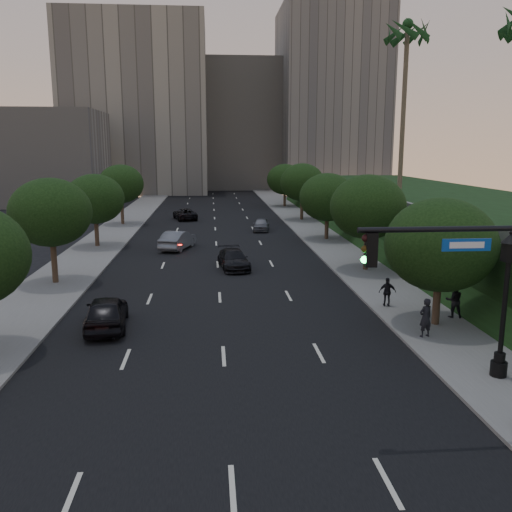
{
  "coord_description": "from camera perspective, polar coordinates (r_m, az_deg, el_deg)",
  "views": [
    {
      "loc": [
        -0.43,
        -16.21,
        8.49
      ],
      "look_at": [
        1.61,
        8.15,
        3.6
      ],
      "focal_mm": 38.0,
      "sensor_mm": 36.0,
      "label": 1
    }
  ],
  "objects": [
    {
      "name": "street_lamp",
      "position": [
        21.77,
        24.64,
        -5.35
      ],
      "size": [
        0.64,
        0.64,
        5.62
      ],
      "color": "black",
      "rests_on": "ground"
    },
    {
      "name": "tree_left_d",
      "position": [
        62.12,
        -14.04,
        7.37
      ],
      "size": [
        5.0,
        5.0,
        6.71
      ],
      "color": "#38281C",
      "rests_on": "ground"
    },
    {
      "name": "traffic_signal_mast",
      "position": [
        17.16,
        24.41,
        -6.04
      ],
      "size": [
        5.68,
        0.56,
        7.0
      ],
      "color": "black",
      "rests_on": "ground"
    },
    {
      "name": "office_block_left",
      "position": [
        109.31,
        -12.33,
        15.01
      ],
      "size": [
        26.0,
        20.0,
        32.0
      ],
      "primitive_type": "cube",
      "color": "gray",
      "rests_on": "ground"
    },
    {
      "name": "tree_left_c",
      "position": [
        48.42,
        -16.61,
        5.77
      ],
      "size": [
        5.0,
        5.0,
        6.34
      ],
      "color": "#38281C",
      "rests_on": "ground"
    },
    {
      "name": "tree_right_a",
      "position": [
        26.85,
        18.84,
        1.12
      ],
      "size": [
        5.2,
        5.2,
        6.24
      ],
      "color": "#38281C",
      "rests_on": "ground"
    },
    {
      "name": "office_block_filler",
      "position": [
        89.93,
        -21.62,
        9.59
      ],
      "size": [
        18.0,
        16.0,
        14.0
      ],
      "primitive_type": "cube",
      "color": "#A09D93",
      "rests_on": "ground"
    },
    {
      "name": "sedan_near_left",
      "position": [
        26.91,
        -15.48,
        -5.71
      ],
      "size": [
        2.34,
        4.86,
        1.6
      ],
      "primitive_type": "imported",
      "rotation": [
        0.0,
        0.0,
        3.24
      ],
      "color": "black",
      "rests_on": "ground"
    },
    {
      "name": "pedestrian_a",
      "position": [
        25.5,
        17.41,
        -6.21
      ],
      "size": [
        0.75,
        0.61,
        1.78
      ],
      "primitive_type": "imported",
      "rotation": [
        0.0,
        0.0,
        3.47
      ],
      "color": "black",
      "rests_on": "sidewalk_right"
    },
    {
      "name": "sedan_far_right",
      "position": [
        56.35,
        0.55,
        3.34
      ],
      "size": [
        2.13,
        4.11,
        1.34
      ],
      "primitive_type": "imported",
      "rotation": [
        0.0,
        0.0,
        -0.15
      ],
      "color": "slate",
      "rests_on": "ground"
    },
    {
      "name": "tree_right_d",
      "position": [
        64.23,
        4.88,
        7.73
      ],
      "size": [
        5.2,
        5.2,
        6.74
      ],
      "color": "#38281C",
      "rests_on": "ground"
    },
    {
      "name": "sedan_far_left",
      "position": [
        65.77,
        -7.5,
        4.4
      ],
      "size": [
        3.4,
        5.29,
        1.36
      ],
      "primitive_type": "imported",
      "rotation": [
        0.0,
        0.0,
        3.39
      ],
      "color": "black",
      "rests_on": "ground"
    },
    {
      "name": "tree_right_e",
      "position": [
        79.07,
        3.05,
        8.06
      ],
      "size": [
        5.2,
        5.2,
        6.24
      ],
      "color": "#38281C",
      "rests_on": "ground"
    },
    {
      "name": "road_surface",
      "position": [
        46.98,
        -4.18,
        0.89
      ],
      "size": [
        16.0,
        140.0,
        0.02
      ],
      "primitive_type": "cube",
      "color": "black",
      "rests_on": "ground"
    },
    {
      "name": "office_block_mid",
      "position": [
        118.47,
        -1.72,
        13.5
      ],
      "size": [
        22.0,
        18.0,
        26.0
      ],
      "primitive_type": "cube",
      "color": "#A09D93",
      "rests_on": "ground"
    },
    {
      "name": "palm_far",
      "position": [
        49.89,
        15.64,
        21.5
      ],
      "size": [
        3.2,
        3.2,
        15.5
      ],
      "color": "#4C4233",
      "rests_on": "embankment"
    },
    {
      "name": "ground",
      "position": [
        18.3,
        -3.02,
        -16.34
      ],
      "size": [
        160.0,
        160.0,
        0.0
      ],
      "primitive_type": "plane",
      "color": "black",
      "rests_on": "ground"
    },
    {
      "name": "embankment",
      "position": [
        49.99,
        21.95,
        3.04
      ],
      "size": [
        18.0,
        90.0,
        4.0
      ],
      "primitive_type": "cube",
      "color": "black",
      "rests_on": "ground"
    },
    {
      "name": "parapet_wall",
      "position": [
        46.53,
        12.72,
        5.94
      ],
      "size": [
        0.35,
        90.0,
        0.7
      ],
      "primitive_type": "cube",
      "color": "slate",
      "rests_on": "embankment"
    },
    {
      "name": "pedestrian_c",
      "position": [
        29.87,
        13.67,
        -3.69
      ],
      "size": [
        0.95,
        0.51,
        1.55
      ],
      "primitive_type": "imported",
      "rotation": [
        0.0,
        0.0,
        2.99
      ],
      "color": "black",
      "rests_on": "sidewalk_right"
    },
    {
      "name": "pedestrian_b",
      "position": [
        28.84,
        20.12,
        -4.39
      ],
      "size": [
        0.95,
        0.8,
        1.76
      ],
      "primitive_type": "imported",
      "rotation": [
        0.0,
        0.0,
        2.97
      ],
      "color": "black",
      "rests_on": "sidewalk_right"
    },
    {
      "name": "office_block_right",
      "position": [
        115.23,
        7.77,
        15.96
      ],
      "size": [
        20.0,
        22.0,
        36.0
      ],
      "primitive_type": "cube",
      "color": "slate",
      "rests_on": "ground"
    },
    {
      "name": "tree_right_c",
      "position": [
        50.56,
        7.53,
        6.15
      ],
      "size": [
        5.2,
        5.2,
        6.24
      ],
      "color": "#38281C",
      "rests_on": "ground"
    },
    {
      "name": "sidewalk_left",
      "position": [
        47.98,
        -16.52,
        0.75
      ],
      "size": [
        4.5,
        140.0,
        0.15
      ],
      "primitive_type": "cube",
      "color": "slate",
      "rests_on": "ground"
    },
    {
      "name": "sedan_mid_left",
      "position": [
        46.49,
        -8.24,
        1.68
      ],
      "size": [
        3.1,
        5.17,
        1.61
      ],
      "primitive_type": "imported",
      "rotation": [
        0.0,
        0.0,
        2.83
      ],
      "color": "slate",
      "rests_on": "ground"
    },
    {
      "name": "tree_left_b",
      "position": [
        35.82,
        -20.81,
        4.31
      ],
      "size": [
        5.0,
        5.0,
        6.71
      ],
      "color": "#38281C",
      "rests_on": "ground"
    },
    {
      "name": "tree_right_b",
      "position": [
        37.97,
        11.7,
        5.08
      ],
      "size": [
        5.2,
        5.2,
        6.74
      ],
      "color": "#38281C",
      "rests_on": "ground"
    },
    {
      "name": "sidewalk_right",
      "position": [
        48.17,
        8.1,
        1.14
      ],
      "size": [
        4.5,
        140.0,
        0.15
      ],
      "primitive_type": "cube",
      "color": "slate",
      "rests_on": "ground"
    },
    {
      "name": "sedan_near_right",
      "position": [
        38.67,
        -2.37,
        -0.35
      ],
      "size": [
        2.46,
        4.85,
        1.35
      ],
      "primitive_type": "imported",
      "rotation": [
        0.0,
        0.0,
        0.13
      ],
      "color": "black",
      "rests_on": "ground"
    }
  ]
}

